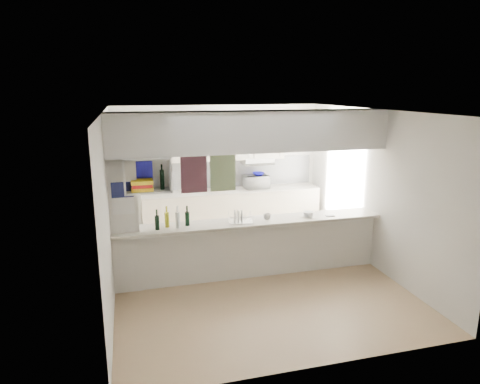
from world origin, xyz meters
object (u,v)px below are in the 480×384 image
object	(u,v)px
wine_bottles	(172,220)
microwave	(256,182)
bowl	(258,174)
dish_rack	(241,217)

from	to	relation	value
wine_bottles	microwave	bearing A→B (deg)	47.76
bowl	microwave	bearing A→B (deg)	166.41
dish_rack	microwave	bearing A→B (deg)	74.93
wine_bottles	bowl	bearing A→B (deg)	47.10
microwave	wine_bottles	size ratio (longest dim) A/B	0.94
bowl	wine_bottles	xyz separation A→B (m)	(-1.98, -2.13, -0.18)
dish_rack	wine_bottles	world-z (taller)	wine_bottles
microwave	dish_rack	bearing A→B (deg)	63.78
bowl	wine_bottles	size ratio (longest dim) A/B	0.46
microwave	dish_rack	distance (m)	2.30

